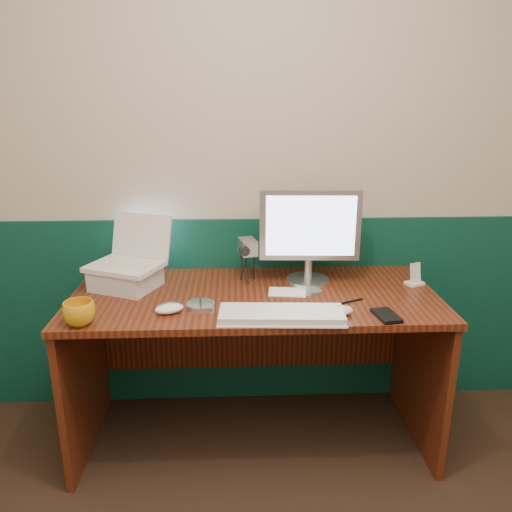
{
  "coord_description": "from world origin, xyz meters",
  "views": [
    {
      "loc": [
        -0.23,
        -0.66,
        1.57
      ],
      "look_at": [
        -0.15,
        1.23,
        0.97
      ],
      "focal_mm": 35.0,
      "sensor_mm": 36.0,
      "label": 1
    }
  ],
  "objects_px": {
    "laptop": "(123,242)",
    "camcorder": "(248,258)",
    "desk": "(255,369)",
    "monitor": "(309,235)",
    "keyboard": "(281,315)",
    "mug": "(79,313)"
  },
  "relations": [
    {
      "from": "laptop",
      "to": "camcorder",
      "type": "bearing_deg",
      "value": 30.89
    },
    {
      "from": "desk",
      "to": "monitor",
      "type": "bearing_deg",
      "value": 27.12
    },
    {
      "from": "desk",
      "to": "camcorder",
      "type": "distance_m",
      "value": 0.51
    },
    {
      "from": "desk",
      "to": "camcorder",
      "type": "xyz_separation_m",
      "value": [
        -0.02,
        0.16,
        0.49
      ]
    },
    {
      "from": "laptop",
      "to": "keyboard",
      "type": "height_order",
      "value": "laptop"
    },
    {
      "from": "monitor",
      "to": "keyboard",
      "type": "xyz_separation_m",
      "value": [
        -0.16,
        -0.4,
        -0.21
      ]
    },
    {
      "from": "laptop",
      "to": "monitor",
      "type": "distance_m",
      "value": 0.83
    },
    {
      "from": "mug",
      "to": "keyboard",
      "type": "bearing_deg",
      "value": 1.47
    },
    {
      "from": "monitor",
      "to": "keyboard",
      "type": "relative_size",
      "value": 0.93
    },
    {
      "from": "keyboard",
      "to": "laptop",
      "type": "bearing_deg",
      "value": 154.82
    },
    {
      "from": "keyboard",
      "to": "camcorder",
      "type": "xyz_separation_m",
      "value": [
        -0.12,
        0.43,
        0.1
      ]
    },
    {
      "from": "laptop",
      "to": "mug",
      "type": "distance_m",
      "value": 0.43
    },
    {
      "from": "camcorder",
      "to": "keyboard",
      "type": "bearing_deg",
      "value": -87.88
    },
    {
      "from": "laptop",
      "to": "mug",
      "type": "xyz_separation_m",
      "value": [
        -0.1,
        -0.38,
        -0.17
      ]
    },
    {
      "from": "mug",
      "to": "camcorder",
      "type": "relative_size",
      "value": 0.54
    },
    {
      "from": "monitor",
      "to": "camcorder",
      "type": "relative_size",
      "value": 2.04
    },
    {
      "from": "desk",
      "to": "keyboard",
      "type": "height_order",
      "value": "keyboard"
    },
    {
      "from": "desk",
      "to": "keyboard",
      "type": "distance_m",
      "value": 0.48
    },
    {
      "from": "mug",
      "to": "monitor",
      "type": "bearing_deg",
      "value": 24.33
    },
    {
      "from": "keyboard",
      "to": "mug",
      "type": "bearing_deg",
      "value": -175.3
    },
    {
      "from": "laptop",
      "to": "desk",
      "type": "bearing_deg",
      "value": 14.83
    },
    {
      "from": "desk",
      "to": "mug",
      "type": "bearing_deg",
      "value": -156.75
    }
  ]
}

